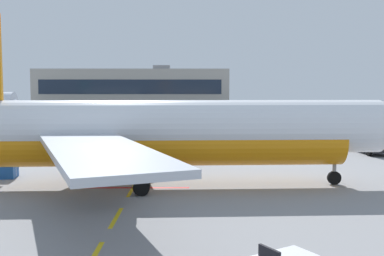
{
  "coord_description": "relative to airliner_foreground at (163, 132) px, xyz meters",
  "views": [
    {
      "loc": [
        22.02,
        -10.07,
        7.03
      ],
      "look_at": [
        22.23,
        31.29,
        3.46
      ],
      "focal_mm": 42.93,
      "sensor_mm": 36.0,
      "label": 1
    }
  ],
  "objects": [
    {
      "name": "uld_cargo_container",
      "position": [
        -12.66,
        3.2,
        -3.15
      ],
      "size": [
        1.72,
        1.68,
        1.6
      ],
      "color": "#194C9E",
      "rests_on": "ground"
    },
    {
      "name": "airliner_foreground",
      "position": [
        0.0,
        0.0,
        0.0
      ],
      "size": [
        34.76,
        34.6,
        12.2
      ],
      "color": "white",
      "rests_on": "ground"
    },
    {
      "name": "terminal_satellite",
      "position": [
        -18.55,
        135.66,
        2.98
      ],
      "size": [
        68.13,
        21.52,
        15.41
      ],
      "color": "#9E998E",
      "rests_on": "ground"
    },
    {
      "name": "ground",
      "position": [
        19.85,
        17.46,
        -3.95
      ],
      "size": [
        400.0,
        400.0,
        0.0
      ],
      "primitive_type": "plane",
      "color": "gray"
    },
    {
      "name": "apron_paint_markings",
      "position": [
        -2.15,
        15.27,
        -3.95
      ],
      "size": [
        8.0,
        96.45,
        0.01
      ],
      "color": "yellow",
      "rests_on": "ground"
    },
    {
      "name": "catering_truck",
      "position": [
        21.55,
        17.29,
        -2.3
      ],
      "size": [
        3.17,
        7.19,
        3.14
      ],
      "color": "black",
      "rests_on": "ground"
    }
  ]
}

